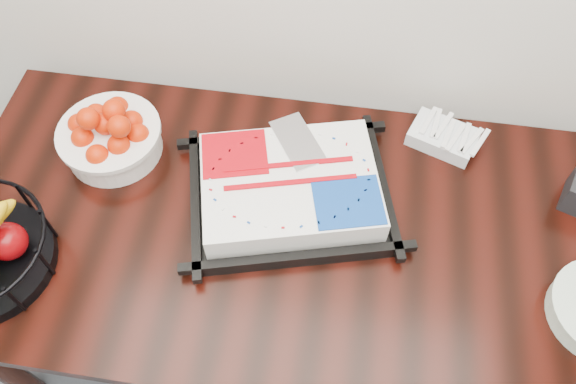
# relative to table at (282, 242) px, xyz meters

# --- Properties ---
(table) EXTENTS (1.80, 0.90, 0.75)m
(table) POSITION_rel_table_xyz_m (0.00, 0.00, 0.00)
(table) COLOR black
(table) RESTS_ON ground
(cake_tray) EXTENTS (0.61, 0.53, 0.11)m
(cake_tray) POSITION_rel_table_xyz_m (0.01, 0.09, 0.14)
(cake_tray) COLOR black
(cake_tray) RESTS_ON table
(tangerine_bowl) EXTENTS (0.29, 0.29, 0.18)m
(tangerine_bowl) POSITION_rel_table_xyz_m (-0.51, 0.18, 0.17)
(tangerine_bowl) COLOR white
(tangerine_bowl) RESTS_ON table
(fork_bag) EXTENTS (0.22, 0.18, 0.05)m
(fork_bag) POSITION_rel_table_xyz_m (0.41, 0.35, 0.11)
(fork_bag) COLOR silver
(fork_bag) RESTS_ON table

